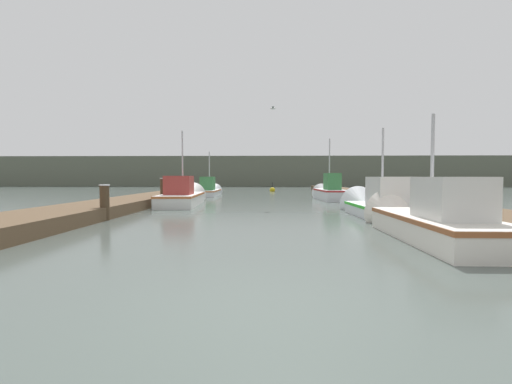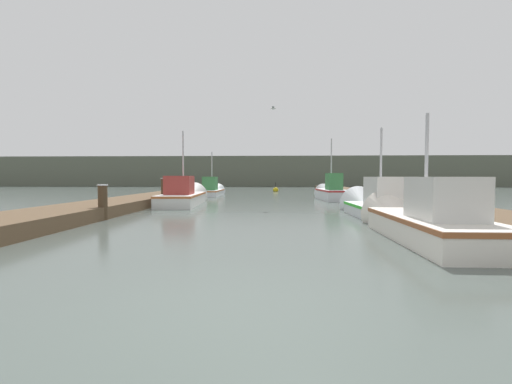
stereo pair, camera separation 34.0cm
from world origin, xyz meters
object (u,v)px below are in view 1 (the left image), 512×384
object	(u,v)px
fishing_boat_3	(329,192)
channel_buoy	(272,190)
fishing_boat_2	(184,196)
seagull_lead	(273,108)
mooring_piling_1	(369,195)
fishing_boat_1	(378,205)
fishing_boat_0	(425,219)
mooring_piling_2	(105,202)
fishing_boat_4	(210,190)
mooring_piling_0	(163,192)

from	to	relation	value
fishing_boat_3	channel_buoy	xyz separation A→B (m)	(-3.43, 11.96, -0.35)
fishing_boat_2	seagull_lead	distance (m)	6.63
mooring_piling_1	fishing_boat_1	bearing A→B (deg)	-103.06
fishing_boat_0	fishing_boat_3	distance (m)	13.70
fishing_boat_2	channel_buoy	world-z (taller)	fishing_boat_2
fishing_boat_3	mooring_piling_2	distance (m)	14.48
mooring_piling_1	channel_buoy	world-z (taller)	mooring_piling_1
mooring_piling_2	seagull_lead	world-z (taller)	seagull_lead
fishing_boat_0	fishing_boat_3	bearing A→B (deg)	89.81
mooring_piling_1	channel_buoy	size ratio (longest dim) A/B	1.02
channel_buoy	fishing_boat_4	bearing A→B (deg)	-125.07
mooring_piling_2	seagull_lead	bearing A→B (deg)	47.43
mooring_piling_2	fishing_boat_2	bearing A→B (deg)	81.44
mooring_piling_0	fishing_boat_3	bearing A→B (deg)	26.74
mooring_piling_0	channel_buoy	xyz separation A→B (m)	(5.98, 16.70, -0.56)
mooring_piling_1	mooring_piling_2	world-z (taller)	mooring_piling_2
fishing_boat_4	mooring_piling_0	size ratio (longest dim) A/B	3.81
channel_buoy	fishing_boat_3	bearing A→B (deg)	-74.00
fishing_boat_0	fishing_boat_3	xyz separation A→B (m)	(0.15, 13.70, 0.07)
fishing_boat_3	seagull_lead	bearing A→B (deg)	-132.97
fishing_boat_0	fishing_boat_3	world-z (taller)	fishing_boat_3
fishing_boat_2	seagull_lead	xyz separation A→B (m)	(4.77, -0.64, 4.55)
fishing_boat_1	channel_buoy	world-z (taller)	fishing_boat_1
fishing_boat_1	channel_buoy	distance (m)	21.48
mooring_piling_1	channel_buoy	distance (m)	17.04
mooring_piling_2	channel_buoy	xyz separation A→B (m)	(6.13, 22.83, -0.46)
fishing_boat_4	mooring_piling_0	distance (m)	9.50
seagull_lead	fishing_boat_1	bearing A→B (deg)	-142.16
fishing_boat_2	mooring_piling_1	size ratio (longest dim) A/B	5.90
fishing_boat_0	fishing_boat_1	bearing A→B (deg)	86.63
fishing_boat_0	mooring_piling_1	bearing A→B (deg)	81.78
fishing_boat_2	channel_buoy	xyz separation A→B (m)	(5.08, 15.84, -0.29)
channel_buoy	seagull_lead	xyz separation A→B (m)	(-0.31, -16.49, 4.84)
fishing_boat_1	mooring_piling_1	bearing A→B (deg)	75.70
mooring_piling_1	mooring_piling_2	bearing A→B (deg)	-149.23
fishing_boat_4	channel_buoy	distance (m)	8.85
fishing_boat_4	mooring_piling_1	xyz separation A→B (m)	(9.78, -9.14, 0.13)
fishing_boat_1	mooring_piling_2	xyz separation A→B (m)	(-9.71, -1.65, 0.21)
fishing_boat_4	seagull_lead	xyz separation A→B (m)	(4.77, -9.25, 4.59)
fishing_boat_2	mooring_piling_2	size ratio (longest dim) A/B	5.12
fishing_boat_4	fishing_boat_2	bearing A→B (deg)	-90.46
mooring_piling_2	seagull_lead	size ratio (longest dim) A/B	2.22
mooring_piling_0	channel_buoy	distance (m)	17.74
fishing_boat_3	mooring_piling_1	size ratio (longest dim) A/B	4.41
fishing_boat_0	mooring_piling_2	world-z (taller)	fishing_boat_0
fishing_boat_0	fishing_boat_2	world-z (taller)	fishing_boat_2
fishing_boat_0	seagull_lead	xyz separation A→B (m)	(-3.59, 9.17, 4.56)
mooring_piling_1	channel_buoy	bearing A→B (deg)	105.99
mooring_piling_0	fishing_boat_0	bearing A→B (deg)	-44.07
mooring_piling_0	seagull_lead	bearing A→B (deg)	2.13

